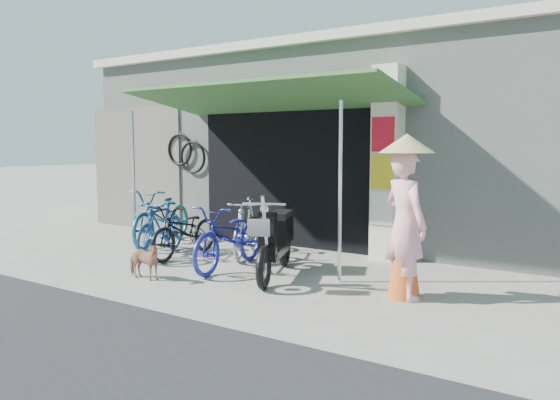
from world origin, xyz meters
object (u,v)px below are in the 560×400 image
Objects in this scene: bike_teal at (163,216)px; bike_blue at (161,227)px; bike_silver at (246,227)px; moped at (276,240)px; street_dog at (143,261)px; bike_black at (186,231)px; nun at (405,219)px; bike_navy at (230,236)px.

bike_blue is at bearing -62.23° from bike_teal.
moped is at bearing -59.93° from bike_silver.
moped reaches higher than bike_blue.
bike_black is at bearing 18.16° from street_dog.
nun is at bearing -10.99° from bike_black.
bike_blue is at bearing 27.64° from nun.
bike_blue is 2.55× the size of street_dog.
street_dog is (0.56, -1.41, -0.17)m from bike_black.
nun is at bearing -8.93° from bike_navy.
bike_black is at bearing -44.70° from bike_teal.
bike_silver is 0.86× the size of moped.
bike_navy reaches higher than street_dog.
bike_navy is at bearing -90.89° from bike_silver.
moped is (3.06, -0.88, -0.01)m from bike_teal.
bike_teal is at bearing 145.43° from bike_black.
bike_silver is at bearing 32.28° from bike_black.
bike_teal is 5.02m from nun.
moped is (1.36, 1.15, 0.24)m from street_dog.
bike_black is (0.42, 0.13, -0.03)m from bike_blue.
bike_black is 1.13m from bike_navy.
bike_teal is at bearing 36.55° from street_dog.
bike_black is 0.85× the size of nun.
nun is at bearing -20.68° from bike_blue.
bike_navy is 2.71m from nun.
moped is at bearing -8.49° from bike_navy.
bike_silver is at bearing 105.23° from bike_navy.
nun reaches higher than bike_silver.
bike_blue is 0.44m from bike_black.
moped is 0.95× the size of nun.
nun reaches higher than bike_teal.
bike_silver is (1.18, 0.73, 0.01)m from bike_blue.
bike_teal is at bearing 156.23° from bike_silver.
moped is at bearing -21.21° from bike_blue.
nun reaches higher than street_dog.
moped reaches higher than bike_black.
moped is at bearing -32.24° from bike_teal.
street_dog is 1.80m from moped.
bike_silver is 3.18m from nun.
bike_teal is 1.30m from bike_black.
bike_blue is at bearing 33.93° from street_dog.
bike_silver reaches higher than bike_navy.
nun is at bearing -74.70° from street_dog.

